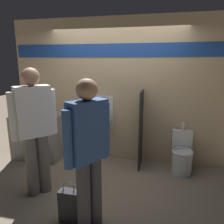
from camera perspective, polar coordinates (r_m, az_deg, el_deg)
ground_plane at (r=4.03m, az=-0.56°, el=-15.23°), size 16.00×16.00×0.00m
display_wall at (r=4.17m, az=1.33°, el=5.51°), size 4.13×0.07×2.70m
sink_counter at (r=4.66m, az=-18.61°, el=-6.03°), size 0.94×0.58×0.88m
sink_basin at (r=4.55m, az=-18.14°, el=-0.00°), size 0.40×0.40×0.24m
cell_phone at (r=4.30m, az=-16.61°, el=-1.29°), size 0.07×0.14×0.01m
divider_near_counter at (r=3.99m, az=7.54°, el=-4.62°), size 0.03×0.47×1.42m
urinal_near_counter at (r=4.16m, az=-2.37°, el=-1.49°), size 0.36×0.29×1.29m
toilet at (r=4.09m, az=17.77°, el=-10.73°), size 0.36×0.52×0.86m
person_in_vest at (r=3.24m, az=-19.53°, el=-3.81°), size 0.47×0.50×1.84m
person_with_lanyard at (r=2.45m, az=-6.20°, el=-9.81°), size 0.40×0.53×1.75m
shopping_bag at (r=2.93m, az=-11.09°, el=-22.82°), size 0.24×0.13×0.53m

